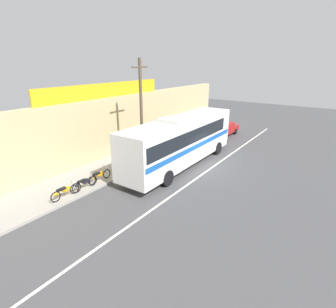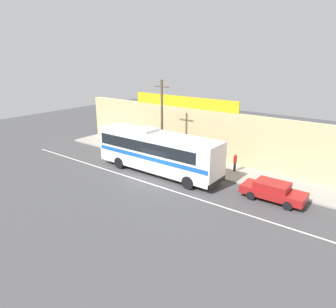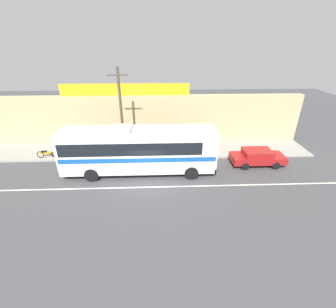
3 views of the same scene
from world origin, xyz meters
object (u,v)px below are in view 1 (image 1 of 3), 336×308
intercity_bus (181,139)px  parked_car (224,129)px  motorcycle_orange (84,183)px  utility_pole (141,112)px  pedestrian_far_right (174,130)px  motorcycle_black (99,175)px  motorcycle_red (65,191)px

intercity_bus → parked_car: size_ratio=2.66×
intercity_bus → motorcycle_orange: (-6.89, 2.47, -1.50)m
parked_car → motorcycle_orange: 16.82m
utility_pole → intercity_bus: bearing=-60.7°
motorcycle_orange → pedestrian_far_right: pedestrian_far_right is taller
parked_car → motorcycle_black: (-15.50, 1.77, -0.17)m
utility_pole → motorcycle_black: utility_pole is taller
motorcycle_orange → motorcycle_black: bearing=4.7°
parked_car → pedestrian_far_right: pedestrian_far_right is taller
intercity_bus → motorcycle_black: bearing=155.6°
parked_car → motorcycle_black: size_ratio=2.36×
motorcycle_orange → utility_pole: bearing=0.3°
parked_car → motorcycle_red: (-18.06, 1.70, -0.17)m
motorcycle_orange → motorcycle_red: 1.33m
motorcycle_orange → motorcycle_red: same height
utility_pole → motorcycle_black: size_ratio=4.07×
motorcycle_red → intercity_bus: bearing=-16.9°
motorcycle_black → motorcycle_red: bearing=-178.5°
motorcycle_black → intercity_bus: bearing=-24.4°
motorcycle_red → pedestrian_far_right: size_ratio=1.16×
motorcycle_orange → parked_car: bearing=-5.7°
parked_car → pedestrian_far_right: size_ratio=2.72×
intercity_bus → motorcycle_orange: size_ratio=6.33×
pedestrian_far_right → motorcycle_orange: bearing=-172.2°
pedestrian_far_right → parked_car: bearing=-36.6°
motorcycle_black → utility_pole: bearing=-1.0°
motorcycle_black → pedestrian_far_right: (11.01, 1.57, 0.50)m
intercity_bus → utility_pole: size_ratio=1.54×
parked_car → utility_pole: utility_pole is taller
intercity_bus → motorcycle_red: size_ratio=6.23×
motorcycle_red → parked_car: bearing=-5.4°
utility_pole → motorcycle_black: 5.51m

